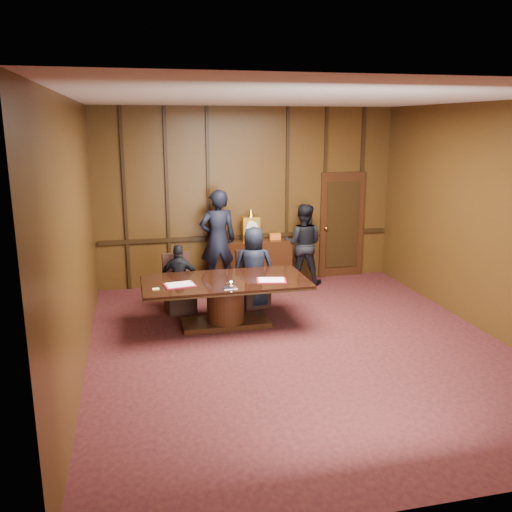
{
  "coord_description": "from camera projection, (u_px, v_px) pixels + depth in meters",
  "views": [
    {
      "loc": [
        -2.29,
        -7.04,
        3.17
      ],
      "look_at": [
        -0.33,
        1.39,
        1.05
      ],
      "focal_mm": 38.0,
      "sensor_mm": 36.0,
      "label": 1
    }
  ],
  "objects": [
    {
      "name": "signatory_left",
      "position": [
        180.0,
        279.0,
        9.23
      ],
      "size": [
        0.75,
        0.46,
        1.19
      ],
      "primitive_type": "imported",
      "rotation": [
        0.0,
        0.0,
        2.89
      ],
      "color": "black",
      "rests_on": "ground"
    },
    {
      "name": "folder_right",
      "position": [
        271.0,
        280.0,
        8.54
      ],
      "size": [
        0.52,
        0.42,
        0.02
      ],
      "rotation": [
        0.0,
        0.0,
        -0.21
      ],
      "color": "maroon",
      "rests_on": "conference_table"
    },
    {
      "name": "witness_right",
      "position": [
        303.0,
        244.0,
        10.88
      ],
      "size": [
        0.97,
        0.87,
        1.63
      ],
      "primitive_type": "imported",
      "rotation": [
        0.0,
        0.0,
        2.74
      ],
      "color": "black",
      "rests_on": "ground"
    },
    {
      "name": "witness_left",
      "position": [
        218.0,
        240.0,
        10.46
      ],
      "size": [
        0.74,
        0.51,
        1.96
      ],
      "primitive_type": "imported",
      "rotation": [
        0.0,
        0.0,
        3.19
      ],
      "color": "black",
      "rests_on": "ground"
    },
    {
      "name": "notepad",
      "position": [
        156.0,
        289.0,
        8.09
      ],
      "size": [
        0.1,
        0.08,
        0.01
      ],
      "primitive_type": "cube",
      "rotation": [
        0.0,
        0.0,
        0.07
      ],
      "color": "#F3F577",
      "rests_on": "conference_table"
    },
    {
      "name": "chair_left",
      "position": [
        180.0,
        294.0,
        9.38
      ],
      "size": [
        0.55,
        0.55,
        0.99
      ],
      "rotation": [
        0.0,
        0.0,
        0.15
      ],
      "color": "black",
      "rests_on": "ground"
    },
    {
      "name": "sideboard",
      "position": [
        251.0,
        261.0,
        10.89
      ],
      "size": [
        1.6,
        0.45,
        1.54
      ],
      "color": "black",
      "rests_on": "ground"
    },
    {
      "name": "conference_table",
      "position": [
        225.0,
        295.0,
        8.64
      ],
      "size": [
        2.62,
        1.32,
        0.76
      ],
      "color": "black",
      "rests_on": "ground"
    },
    {
      "name": "signatory_right",
      "position": [
        254.0,
        267.0,
        9.49
      ],
      "size": [
        0.79,
        0.6,
        1.44
      ],
      "primitive_type": "imported",
      "rotation": [
        0.0,
        0.0,
        2.92
      ],
      "color": "black",
      "rests_on": "ground"
    },
    {
      "name": "inkstand",
      "position": [
        230.0,
        285.0,
        8.14
      ],
      "size": [
        0.2,
        0.14,
        0.12
      ],
      "color": "white",
      "rests_on": "conference_table"
    },
    {
      "name": "chair_right",
      "position": [
        253.0,
        289.0,
        9.66
      ],
      "size": [
        0.57,
        0.57,
        0.99
      ],
      "rotation": [
        0.0,
        0.0,
        0.21
      ],
      "color": "black",
      "rests_on": "ground"
    },
    {
      "name": "room",
      "position": [
        303.0,
        229.0,
        7.65
      ],
      "size": [
        7.0,
        7.04,
        3.5
      ],
      "color": "black",
      "rests_on": "ground"
    },
    {
      "name": "folder_left",
      "position": [
        180.0,
        285.0,
        8.3
      ],
      "size": [
        0.5,
        0.39,
        0.02
      ],
      "rotation": [
        0.0,
        0.0,
        0.15
      ],
      "color": "maroon",
      "rests_on": "conference_table"
    }
  ]
}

